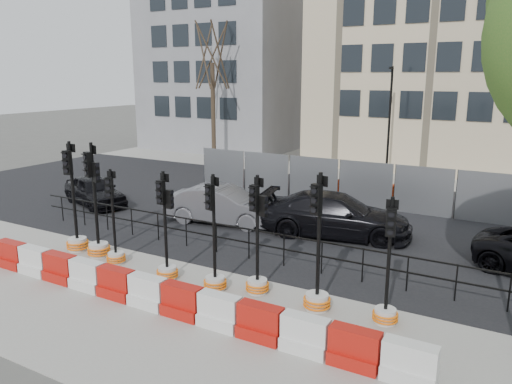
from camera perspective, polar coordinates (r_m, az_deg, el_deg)
The scene contains 22 objects.
ground at distance 14.64m, azimuth -3.21°, elevation -9.18°, with size 120.00×120.00×0.00m, color #51514C.
sidewalk_near at distance 12.45m, azimuth -10.89°, elevation -13.59°, with size 40.00×6.00×0.02m, color gray.
road at distance 20.54m, azimuth 7.38°, elevation -2.56°, with size 40.00×14.00×0.03m, color black.
sidewalk_far at distance 28.87m, azimuth 14.17°, elevation 1.74°, with size 40.00×4.00×0.02m, color gray.
building_grey at distance 39.62m, azimuth -3.27°, elevation 15.31°, with size 11.00×9.06×14.00m.
building_cream at distance 33.94m, azimuth 21.37°, elevation 18.20°, with size 15.00×10.06×18.00m.
kerb_railing at distance 15.35m, azimuth -0.82°, elevation -5.33°, with size 18.00×0.04×1.00m.
heras_fencing at distance 23.00m, azimuth 8.87°, elevation 0.90°, with size 14.33×1.72×2.00m.
lamp_post_far at distance 27.32m, azimuth 14.99°, elevation 7.88°, with size 0.12×0.56×6.00m.
tree_bare_far at distance 32.54m, azimuth -5.04°, elevation 15.12°, with size 2.00×2.00×9.00m.
barrier_row at distance 12.43m, azimuth -10.36°, elevation -11.78°, with size 12.55×0.50×0.80m.
traffic_signal_a at distance 17.09m, azimuth -19.88°, elevation -4.01°, with size 0.70×0.70×3.58m.
traffic_signal_b at distance 16.30m, azimuth -17.70°, elevation -4.22°, with size 0.71×0.71×3.61m.
traffic_signal_c at distance 15.65m, azimuth -15.82°, elevation -5.81°, with size 0.57×0.57×2.91m.
traffic_signal_d at distance 14.11m, azimuth -10.19°, elevation -7.05°, with size 0.61×0.61×3.08m.
traffic_signal_e at distance 13.29m, azimuth -4.77°, elevation -8.57°, with size 0.62×0.62×3.14m.
traffic_signal_f at distance 13.04m, azimuth 0.15°, elevation -8.48°, with size 0.62×0.62×3.16m.
traffic_signal_g at distance 12.27m, azimuth 6.99°, elevation -10.27°, with size 0.67×0.67×3.41m.
traffic_signal_h at distance 11.97m, azimuth 14.66°, elevation -11.70°, with size 0.59×0.59×3.00m.
car_a at distance 22.82m, azimuth -17.96°, elevation 0.13°, with size 4.10×2.72×1.30m, color black.
car_b at distance 19.09m, azimuth -3.79°, elevation -1.49°, with size 4.61×2.22×1.46m, color #57575D.
car_c at distance 17.81m, azimuth 9.09°, elevation -2.60°, with size 5.59×3.16×1.53m, color black.
Camera 1 is at (7.35, -11.36, 5.59)m, focal length 35.00 mm.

